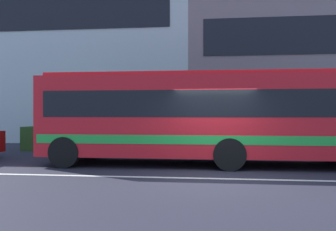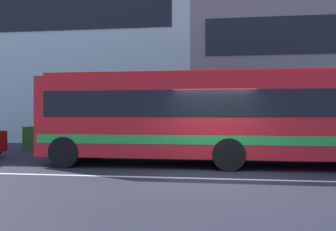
{
  "view_description": "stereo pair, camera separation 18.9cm",
  "coord_description": "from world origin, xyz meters",
  "views": [
    {
      "loc": [
        -0.3,
        -9.06,
        1.75
      ],
      "look_at": [
        -1.6,
        2.64,
        1.68
      ],
      "focal_mm": 35.93,
      "sensor_mm": 36.0,
      "label": 1
    },
    {
      "loc": [
        -0.11,
        -9.04,
        1.75
      ],
      "look_at": [
        -1.6,
        2.64,
        1.68
      ],
      "focal_mm": 35.93,
      "sensor_mm": 36.0,
      "label": 2
    }
  ],
  "objects": [
    {
      "name": "apartment_block_left",
      "position": [
        -13.94,
        13.93,
        6.86
      ],
      "size": [
        25.39,
        8.76,
        13.72
      ],
      "color": "silver",
      "rests_on": "ground_plane"
    },
    {
      "name": "transit_bus",
      "position": [
        -0.25,
        2.45,
        1.71
      ],
      "size": [
        11.14,
        2.61,
        3.09
      ],
      "color": "red",
      "rests_on": "ground_plane"
    },
    {
      "name": "lane_centre_line",
      "position": [
        0.0,
        0.0,
        0.0
      ],
      "size": [
        60.0,
        0.16,
        0.01
      ],
      "primitive_type": "cube",
      "color": "silver",
      "rests_on": "ground_plane"
    },
    {
      "name": "ground_plane",
      "position": [
        0.0,
        0.0,
        0.0
      ],
      "size": [
        160.0,
        160.0,
        0.0
      ],
      "primitive_type": "plane",
      "color": "#262531"
    },
    {
      "name": "hedge_row_far",
      "position": [
        2.04,
        6.24,
        0.56
      ],
      "size": [
        21.83,
        1.1,
        1.12
      ],
      "primitive_type": "cube",
      "color": "#315622",
      "rests_on": "ground_plane"
    }
  ]
}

